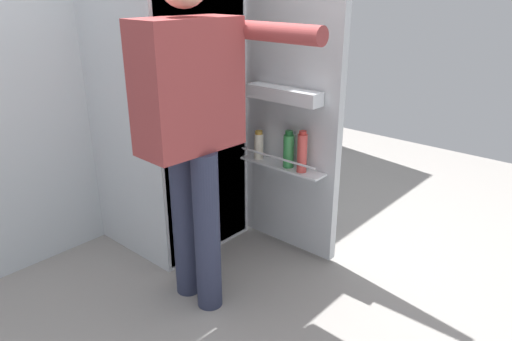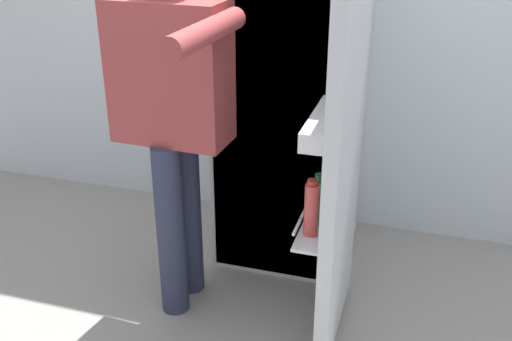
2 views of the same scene
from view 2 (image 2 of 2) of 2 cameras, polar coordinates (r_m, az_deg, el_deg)
ground_plane at (r=2.74m, az=0.29°, el=-12.91°), size 5.46×5.46×0.00m
refrigerator at (r=2.76m, az=3.95°, el=8.50°), size 0.69×1.25×1.80m
person at (r=2.37m, az=-7.85°, el=6.54°), size 0.53×0.77×1.57m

